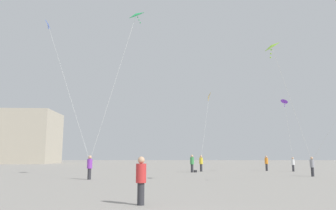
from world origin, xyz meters
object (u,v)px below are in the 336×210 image
Objects in this scene: handbag_beside_flyer at (195,171)px; kite_emerald_diamond at (136,15)px; kite_amber_delta at (209,97)px; person_in_white at (293,164)px; person_in_purple at (90,166)px; person_in_yellow at (201,163)px; person_in_red at (141,178)px; kite_cobalt_delta at (49,27)px; person_in_green at (192,163)px; person_in_grey at (312,166)px; kite_violet_diamond at (284,102)px; kite_lime_diamond at (272,48)px; person_in_orange at (266,163)px; building_left_hall at (26,137)px.

kite_emerald_diamond is at bearing -119.58° from handbag_beside_flyer.
kite_amber_delta is 25.73× the size of handbag_beside_flyer.
person_in_white is 11.44m from handbag_beside_flyer.
person_in_purple is at bearing -123.54° from kite_amber_delta.
person_in_red is at bearing -138.57° from person_in_yellow.
person_in_red is 0.13× the size of kite_emerald_diamond.
kite_cobalt_delta reaches higher than person_in_white.
kite_emerald_diamond is at bearing -77.09° from person_in_red.
person_in_green is 16.30m from kite_emerald_diamond.
person_in_grey is at bearing -10.01° from kite_cobalt_delta.
kite_amber_delta reaches higher than person_in_purple.
kite_cobalt_delta is at bearing -175.62° from kite_violet_diamond.
kite_violet_diamond is (5.34, 14.28, -1.18)m from kite_lime_diamond.
person_in_orange is 28.99m from kite_cobalt_delta.
handbag_beside_flyer is (8.32, 11.07, -0.83)m from person_in_purple.
person_in_red is at bearing -130.38° from kite_lime_diamond.
person_in_yellow is 1.03× the size of person_in_orange.
person_in_purple is at bearing -126.93° from handbag_beside_flyer.
handbag_beside_flyer is at bearing -150.72° from person_in_yellow.
person_in_red is 5.17× the size of handbag_beside_flyer.
building_left_hall reaches higher than person_in_red.
person_in_green is at bearing 91.51° from person_in_orange.
person_in_orange is 62.72m from building_left_hall.
kite_lime_diamond reaches higher than person_in_orange.
person_in_white is 0.10× the size of building_left_hall.
person_in_red is at bearing -170.20° from person_in_white.
person_in_orange is at bearing -29.04° from person_in_grey.
person_in_green is 0.12× the size of building_left_hall.
person_in_yellow is at bearing 69.18° from handbag_beside_flyer.
kite_lime_diamond is at bearing -110.50° from kite_violet_diamond.
kite_cobalt_delta reaches higher than kite_violet_diamond.
handbag_beside_flyer is at bearing 106.21° from kite_lime_diamond.
person_in_red is at bearing -81.17° from kite_emerald_diamond.
kite_violet_diamond is (0.12, 6.38, 6.53)m from person_in_grey.
handbag_beside_flyer is (-11.15, -2.45, -0.75)m from person_in_white.
kite_lime_diamond is (-6.86, -17.20, 7.74)m from person_in_white.
building_left_hall is at bearing 27.17° from person_in_orange.
kite_emerald_diamond is at bearing 150.72° from kite_lime_diamond.
person_in_red reaches higher than handbag_beside_flyer.
person_in_yellow is 0.28× the size of kite_violet_diamond.
kite_amber_delta is at bearing 115.97° from person_in_white.
handbag_beside_flyer is (5.31, 9.36, -13.35)m from kite_emerald_diamond.
person_in_green is at bearing -157.77° from person_in_yellow.
person_in_grey is at bearing 9.62° from kite_emerald_diamond.
person_in_white is 23.70m from person_in_purple.
kite_violet_diamond is at bearing -33.13° from kite_amber_delta.
person_in_yellow is 5.66× the size of handbag_beside_flyer.
person_in_red reaches higher than person_in_white.
person_in_red is 0.95× the size of person_in_purple.
kite_cobalt_delta is (-16.44, -4.40, 14.48)m from person_in_yellow.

